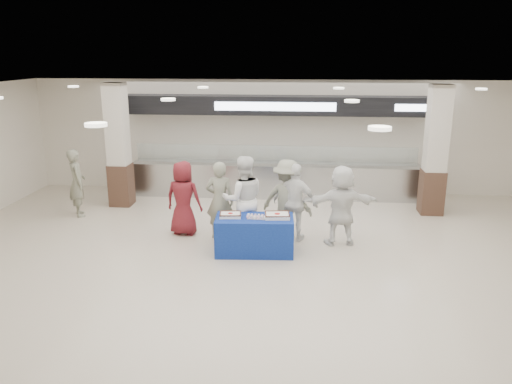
# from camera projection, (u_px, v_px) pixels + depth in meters

# --- Properties ---
(ground) EXTENTS (14.00, 14.00, 0.00)m
(ground) POSITION_uv_depth(u_px,v_px,m) (258.00, 279.00, 8.95)
(ground) COLOR beige
(ground) RESTS_ON ground
(serving_line) EXTENTS (8.70, 0.85, 2.80)m
(serving_line) POSITION_uv_depth(u_px,v_px,m) (275.00, 156.00, 13.82)
(serving_line) COLOR #B0B3B7
(serving_line) RESTS_ON ground
(column_left) EXTENTS (0.55, 0.55, 3.20)m
(column_left) POSITION_uv_depth(u_px,v_px,m) (119.00, 148.00, 12.92)
(column_left) COLOR #39241A
(column_left) RESTS_ON ground
(column_right) EXTENTS (0.55, 0.55, 3.20)m
(column_right) POSITION_uv_depth(u_px,v_px,m) (435.00, 154.00, 12.23)
(column_right) COLOR #39241A
(column_right) RESTS_ON ground
(display_table) EXTENTS (1.59, 0.87, 0.75)m
(display_table) POSITION_uv_depth(u_px,v_px,m) (255.00, 235.00, 10.03)
(display_table) COLOR navy
(display_table) RESTS_ON ground
(sheet_cake_left) EXTENTS (0.45, 0.37, 0.09)m
(sheet_cake_left) POSITION_uv_depth(u_px,v_px,m) (230.00, 214.00, 9.96)
(sheet_cake_left) COLOR white
(sheet_cake_left) RESTS_ON display_table
(sheet_cake_right) EXTENTS (0.52, 0.42, 0.10)m
(sheet_cake_right) POSITION_uv_depth(u_px,v_px,m) (277.00, 215.00, 9.91)
(sheet_cake_right) COLOR white
(sheet_cake_right) RESTS_ON display_table
(cupcake_tray) EXTENTS (0.37, 0.28, 0.06)m
(cupcake_tray) POSITION_uv_depth(u_px,v_px,m) (257.00, 217.00, 9.89)
(cupcake_tray) COLOR #AFB0B4
(cupcake_tray) RESTS_ON display_table
(civilian_maroon) EXTENTS (0.88, 0.65, 1.66)m
(civilian_maroon) POSITION_uv_depth(u_px,v_px,m) (183.00, 198.00, 10.97)
(civilian_maroon) COLOR maroon
(civilian_maroon) RESTS_ON ground
(soldier_a) EXTENTS (0.64, 0.44, 1.70)m
(soldier_a) POSITION_uv_depth(u_px,v_px,m) (220.00, 200.00, 10.73)
(soldier_a) COLOR slate
(soldier_a) RESTS_ON ground
(chef_tall) EXTENTS (1.05, 0.90, 1.86)m
(chef_tall) POSITION_uv_depth(u_px,v_px,m) (243.00, 199.00, 10.52)
(chef_tall) COLOR white
(chef_tall) RESTS_ON ground
(chef_short) EXTENTS (1.07, 0.74, 1.69)m
(chef_short) POSITION_uv_depth(u_px,v_px,m) (295.00, 203.00, 10.59)
(chef_short) COLOR white
(chef_short) RESTS_ON ground
(soldier_b) EXTENTS (1.28, 0.99, 1.74)m
(soldier_b) POSITION_uv_depth(u_px,v_px,m) (287.00, 199.00, 10.74)
(soldier_b) COLOR slate
(soldier_b) RESTS_ON ground
(civilian_white) EXTENTS (1.64, 0.73, 1.71)m
(civilian_white) POSITION_uv_depth(u_px,v_px,m) (341.00, 205.00, 10.36)
(civilian_white) COLOR white
(civilian_white) RESTS_ON ground
(soldier_bg) EXTENTS (0.66, 0.73, 1.67)m
(soldier_bg) POSITION_uv_depth(u_px,v_px,m) (77.00, 183.00, 12.23)
(soldier_bg) COLOR slate
(soldier_bg) RESTS_ON ground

